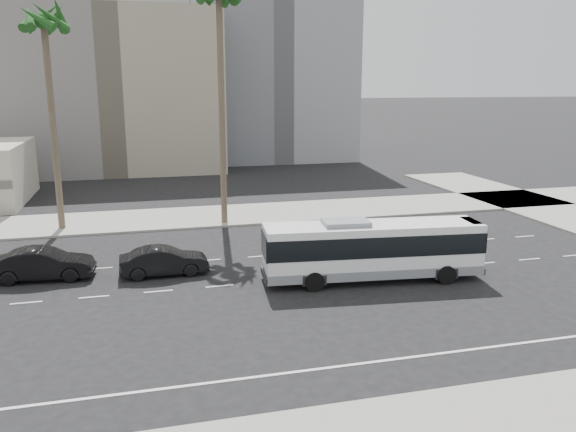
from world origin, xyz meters
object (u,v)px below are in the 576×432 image
object	(u,v)px
city_bus	(373,248)
car_a	(164,261)
palm_mid	(44,26)
car_b	(43,264)

from	to	relation	value
city_bus	car_a	world-z (taller)	city_bus
palm_mid	car_b	bearing A→B (deg)	-88.32
car_a	car_b	world-z (taller)	car_b
car_a	city_bus	bearing A→B (deg)	-109.67
city_bus	palm_mid	xyz separation A→B (m)	(-16.76, 15.09, 11.85)
car_b	city_bus	bearing A→B (deg)	-100.12
car_a	car_b	distance (m)	6.14
car_a	palm_mid	distance (m)	18.40
city_bus	car_b	world-z (taller)	city_bus
car_a	palm_mid	xyz separation A→B (m)	(-6.40, 11.60, 12.77)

